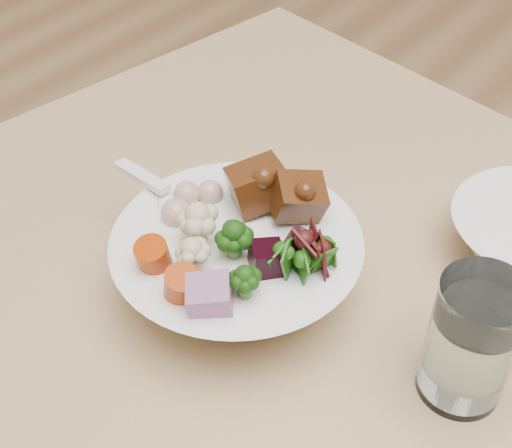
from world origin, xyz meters
name	(u,v)px	position (x,y,z in m)	size (l,w,h in m)	color
food_bowl	(240,262)	(-0.51, 0.01, 0.69)	(0.20, 0.20, 0.11)	white
soup_spoon	(167,199)	(-0.58, 0.02, 0.72)	(0.10, 0.04, 0.02)	white
water_glass	(470,345)	(-0.32, 0.04, 0.71)	(0.06, 0.06, 0.10)	silver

